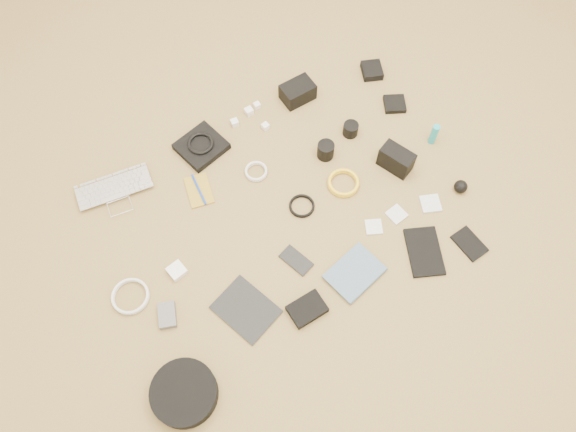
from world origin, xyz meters
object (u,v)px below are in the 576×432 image
phone (296,260)px  tablet (246,309)px  paperback (369,287)px  laptop (117,196)px  headphone_case (184,393)px  dslr_camera (298,92)px

phone → tablet: bearing=177.6°
tablet → paperback: 0.45m
laptop → paperback: 1.04m
phone → headphone_case: size_ratio=0.55×
paperback → tablet: bearing=57.1°
tablet → phone: same height
dslr_camera → paperback: bearing=-106.2°
laptop → paperback: (0.68, -0.78, -0.00)m
tablet → phone: (0.25, 0.08, 0.00)m
laptop → phone: (0.50, -0.56, -0.01)m
paperback → headphone_case: bearing=77.1°
tablet → paperback: bearing=-38.8°
paperback → laptop: bearing=25.5°
laptop → tablet: 0.69m
tablet → phone: 0.26m
tablet → headphone_case: size_ratio=0.95×
phone → paperback: bearing=-70.2°
dslr_camera → headphone_case: size_ratio=0.62×
laptop → paperback: size_ratio=1.50×
tablet → headphone_case: bearing=-172.5°
laptop → tablet: laptop is taller
laptop → phone: 0.75m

